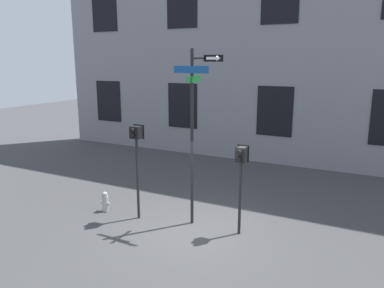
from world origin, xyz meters
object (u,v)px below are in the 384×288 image
Objects in this scene: pedestrian_signal_right at (241,166)px; fire_hydrant at (105,202)px; pedestrian_signal_left at (136,147)px; street_sign_pole at (194,123)px.

pedestrian_signal_right is 3.84× the size of fire_hydrant.
pedestrian_signal_right is (3.13, 0.39, -0.28)m from pedestrian_signal_left.
pedestrian_signal_left reaches higher than fire_hydrant.
fire_hydrant is at bearing -174.43° from pedestrian_signal_right.
fire_hydrant is at bearing -178.26° from pedestrian_signal_left.
pedestrian_signal_right is (1.43, -0.04, -1.06)m from street_sign_pole.
pedestrian_signal_right is at bearing 5.57° from fire_hydrant.
pedestrian_signal_left is at bearing -172.89° from pedestrian_signal_right.
street_sign_pole is at bearing 178.57° from pedestrian_signal_right.
pedestrian_signal_left is at bearing -165.91° from street_sign_pole.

